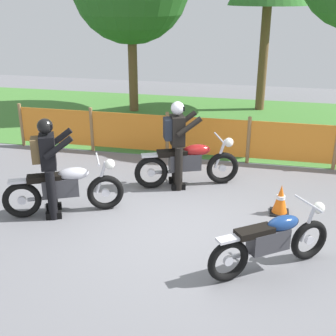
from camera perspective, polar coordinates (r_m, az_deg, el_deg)
The scene contains 9 objects.
ground at distance 7.27m, azimuth 1.37°, elevation -7.63°, with size 24.00×24.00×0.02m, color slate.
grass_verge at distance 13.07m, azimuth 6.89°, elevation 5.84°, with size 24.00×6.24×0.01m, color #427A33.
barrier_fence at distance 9.95m, azimuth 5.04°, elevation 4.02°, with size 9.20×0.08×1.05m.
motorcycle_lead at distance 6.20m, azimuth 13.19°, elevation -9.09°, with size 1.61×1.21×0.90m.
motorcycle_trailing at distance 7.70m, azimuth -13.14°, elevation -2.54°, with size 1.87×1.02×0.96m.
motorcycle_third at distance 8.57m, azimuth 2.59°, elevation 0.65°, with size 1.95×0.96×0.98m.
rider_trailing at distance 7.52m, azimuth -15.12°, elevation 0.70°, with size 0.78×0.70×1.69m.
rider_third at distance 8.37m, azimuth 1.15°, elevation 3.61°, with size 0.78×0.68×1.69m.
traffic_cone at distance 7.81m, azimuth 14.25°, elevation -3.96°, with size 0.32×0.32×0.53m.
Camera 1 is at (1.23, -6.21, 3.56)m, focal length 47.47 mm.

